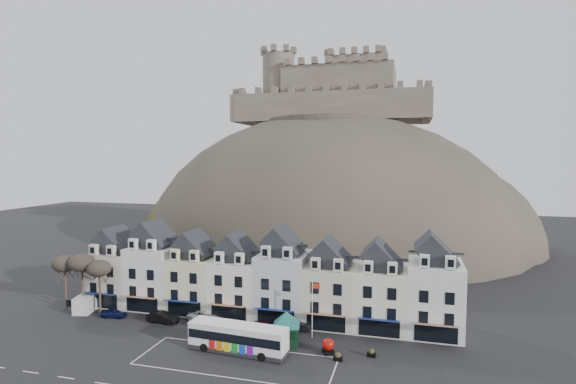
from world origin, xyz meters
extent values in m
plane|color=black|center=(0.00, 0.00, 0.00)|extent=(300.00, 300.00, 0.00)
cube|color=silver|center=(2.00, 1.25, 0.00)|extent=(22.00, 7.50, 0.01)
cube|color=beige|center=(-23.80, 16.00, 4.00)|extent=(6.80, 8.00, 8.00)
cube|color=black|center=(-23.80, 16.00, 9.20)|extent=(6.80, 5.76, 2.80)
cube|color=beige|center=(-25.30, 12.40, 8.90)|extent=(1.20, 0.80, 1.60)
cube|color=beige|center=(-22.30, 12.40, 8.90)|extent=(1.20, 0.80, 1.60)
cube|color=black|center=(-23.80, 11.97, 1.30)|extent=(5.10, 0.06, 2.20)
cube|color=navy|center=(-23.80, 11.30, 2.60)|extent=(5.10, 1.29, 0.43)
cube|color=white|center=(-17.00, 16.00, 4.60)|extent=(6.80, 8.00, 9.20)
cube|color=black|center=(-17.00, 16.00, 10.40)|extent=(6.80, 5.76, 2.80)
cube|color=white|center=(-18.50, 12.40, 10.10)|extent=(1.20, 0.80, 1.60)
cube|color=white|center=(-15.50, 12.40, 10.10)|extent=(1.20, 0.80, 1.60)
cube|color=black|center=(-17.00, 11.97, 1.30)|extent=(5.10, 0.06, 2.20)
cube|color=maroon|center=(-17.00, 11.30, 2.60)|extent=(5.10, 1.29, 0.43)
cube|color=#EEE8B8|center=(-10.20, 16.00, 4.00)|extent=(6.80, 8.00, 8.00)
cube|color=black|center=(-10.20, 16.00, 9.20)|extent=(6.80, 5.76, 2.80)
cube|color=#EEE8B8|center=(-11.70, 12.40, 8.90)|extent=(1.20, 0.80, 1.60)
cube|color=#EEE8B8|center=(-8.70, 12.40, 8.90)|extent=(1.20, 0.80, 1.60)
cube|color=black|center=(-10.20, 11.97, 1.30)|extent=(5.10, 0.06, 2.20)
cube|color=navy|center=(-10.20, 11.30, 2.60)|extent=(5.10, 1.29, 0.43)
cube|color=white|center=(-3.40, 16.00, 4.00)|extent=(6.80, 8.00, 8.00)
cube|color=black|center=(-3.40, 16.00, 9.20)|extent=(6.80, 5.76, 2.80)
cube|color=white|center=(-4.90, 12.40, 8.90)|extent=(1.20, 0.80, 1.60)
cube|color=white|center=(-1.90, 12.40, 8.90)|extent=(1.20, 0.80, 1.60)
cube|color=black|center=(-3.40, 11.97, 1.30)|extent=(5.10, 0.06, 2.20)
cube|color=maroon|center=(-3.40, 11.30, 2.60)|extent=(5.10, 1.29, 0.43)
cube|color=silver|center=(3.40, 16.00, 4.60)|extent=(6.80, 8.00, 9.20)
cube|color=black|center=(3.40, 16.00, 10.40)|extent=(6.80, 5.76, 2.80)
cube|color=silver|center=(1.90, 12.40, 10.10)|extent=(1.20, 0.80, 1.60)
cube|color=silver|center=(4.90, 12.40, 10.10)|extent=(1.20, 0.80, 1.60)
cube|color=black|center=(3.40, 11.97, 1.30)|extent=(5.10, 0.06, 2.20)
cube|color=navy|center=(3.40, 11.30, 2.60)|extent=(5.10, 1.29, 0.43)
cube|color=beige|center=(10.20, 16.00, 4.00)|extent=(6.80, 8.00, 8.00)
cube|color=black|center=(10.20, 16.00, 9.20)|extent=(6.80, 5.76, 2.80)
cube|color=beige|center=(8.70, 12.40, 8.90)|extent=(1.20, 0.80, 1.60)
cube|color=beige|center=(11.70, 12.40, 8.90)|extent=(1.20, 0.80, 1.60)
cube|color=black|center=(10.20, 11.97, 1.30)|extent=(5.10, 0.06, 2.20)
cube|color=maroon|center=(10.20, 11.30, 2.60)|extent=(5.10, 1.29, 0.43)
cube|color=white|center=(17.00, 16.00, 4.00)|extent=(6.80, 8.00, 8.00)
cube|color=black|center=(17.00, 16.00, 9.20)|extent=(6.80, 5.76, 2.80)
cube|color=white|center=(15.50, 12.40, 8.90)|extent=(1.20, 0.80, 1.60)
cube|color=white|center=(18.50, 12.40, 8.90)|extent=(1.20, 0.80, 1.60)
cube|color=black|center=(17.00, 11.97, 1.30)|extent=(5.10, 0.06, 2.20)
cube|color=navy|center=(17.00, 11.30, 2.60)|extent=(5.10, 1.29, 0.43)
cube|color=white|center=(23.80, 16.00, 4.60)|extent=(6.80, 8.00, 9.20)
cube|color=black|center=(23.80, 16.00, 10.40)|extent=(6.80, 5.76, 2.80)
cube|color=white|center=(22.30, 12.40, 10.10)|extent=(1.20, 0.80, 1.60)
cube|color=white|center=(25.30, 12.40, 10.10)|extent=(1.20, 0.80, 1.60)
cube|color=black|center=(23.80, 11.97, 1.30)|extent=(5.10, 0.06, 2.20)
cube|color=maroon|center=(23.80, 11.30, 2.60)|extent=(5.10, 1.29, 0.43)
ellipsoid|color=#3B352D|center=(0.00, 70.00, 0.00)|extent=(96.00, 76.00, 68.00)
ellipsoid|color=#2C3319|center=(-22.00, 64.00, 0.00)|extent=(52.00, 44.00, 42.00)
ellipsoid|color=#3B352D|center=(24.00, 74.00, 0.00)|extent=(56.00, 48.00, 46.00)
ellipsoid|color=#2C3319|center=(-4.00, 56.00, 0.00)|extent=(40.00, 28.00, 28.00)
ellipsoid|color=#3B352D|center=(10.00, 58.00, 0.00)|extent=(36.00, 28.00, 24.00)
cylinder|color=#3B352D|center=(0.00, 70.00, 31.00)|extent=(30.00, 30.00, 3.00)
cube|color=brown|center=(0.00, 66.00, 35.50)|extent=(48.00, 2.20, 7.00)
cube|color=brown|center=(0.00, 86.00, 35.50)|extent=(48.00, 2.20, 7.00)
cube|color=brown|center=(-24.00, 76.00, 35.50)|extent=(2.20, 22.00, 7.00)
cube|color=brown|center=(24.00, 76.00, 35.50)|extent=(2.20, 22.00, 7.00)
cube|color=brown|center=(2.00, 76.00, 41.00)|extent=(28.00, 18.00, 10.00)
cube|color=brown|center=(6.00, 78.00, 42.50)|extent=(14.00, 12.00, 13.00)
cylinder|color=brown|center=(-14.00, 72.00, 41.00)|extent=(8.40, 8.40, 18.00)
cylinder|color=silver|center=(6.00, 78.00, 51.50)|extent=(0.16, 0.16, 5.00)
cylinder|color=#3C3026|center=(-29.00, 10.50, 2.87)|extent=(0.32, 0.32, 5.74)
ellipsoid|color=#383028|center=(-29.00, 10.50, 6.97)|extent=(3.61, 3.61, 2.54)
cylinder|color=#3C3026|center=(-26.00, 10.50, 3.01)|extent=(0.32, 0.32, 6.02)
ellipsoid|color=#383028|center=(-26.00, 10.50, 7.31)|extent=(3.78, 3.78, 2.67)
cylinder|color=#3C3026|center=(-23.00, 10.50, 2.73)|extent=(0.32, 0.32, 5.46)
ellipsoid|color=#383028|center=(-23.00, 10.50, 6.63)|extent=(3.43, 3.43, 2.42)
cube|color=#262628|center=(1.37, 3.49, 0.38)|extent=(11.98, 3.61, 0.54)
cube|color=white|center=(1.37, 3.49, 1.94)|extent=(11.97, 3.55, 2.70)
cube|color=black|center=(1.37, 3.49, 2.09)|extent=(11.74, 3.62, 1.02)
cube|color=white|center=(1.37, 3.49, 3.17)|extent=(11.73, 3.43, 0.27)
cube|color=orange|center=(7.20, 3.05, 2.98)|extent=(0.16, 1.29, 0.30)
cylinder|color=black|center=(4.81, 2.02, 0.48)|extent=(1.05, 0.42, 1.03)
cylinder|color=black|center=(4.99, 4.44, 0.48)|extent=(1.05, 0.42, 1.03)
cylinder|color=black|center=(-2.49, 2.56, 0.48)|extent=(1.05, 0.42, 1.03)
cylinder|color=black|center=(-2.31, 4.98, 0.48)|extent=(1.05, 0.42, 1.03)
cube|color=black|center=(4.69, 8.07, 1.17)|extent=(0.17, 0.17, 2.34)
cube|color=black|center=(7.27, 8.62, 1.17)|extent=(0.17, 0.17, 2.34)
cube|color=black|center=(5.24, 5.49, 1.17)|extent=(0.17, 0.17, 2.34)
cube|color=black|center=(7.82, 6.04, 1.17)|extent=(0.17, 0.17, 2.34)
cube|color=black|center=(6.25, 7.05, 2.34)|extent=(3.83, 3.83, 0.12)
cone|color=#124F49|center=(6.25, 7.05, 3.22)|extent=(6.32, 6.32, 1.76)
cube|color=black|center=(11.59, 5.91, 0.23)|extent=(1.60, 1.60, 0.46)
sphere|color=#A60F09|center=(11.59, 5.91, 1.07)|extent=(1.45, 1.45, 1.45)
cylinder|color=silver|center=(8.82, 9.96, 3.62)|extent=(0.11, 0.11, 7.23)
cube|color=red|center=(9.32, 9.90, 6.69)|extent=(0.99, 0.14, 0.63)
cube|color=silver|center=(-25.66, 11.16, 1.21)|extent=(3.52, 5.68, 2.41)
cube|color=black|center=(-25.66, 11.16, 1.66)|extent=(2.14, 0.62, 1.03)
cube|color=black|center=(16.54, 6.33, 0.24)|extent=(1.02, 0.59, 0.49)
sphere|color=#2C3319|center=(16.54, 6.33, 0.63)|extent=(0.68, 0.68, 0.68)
cube|color=black|center=(13.00, 4.34, 0.24)|extent=(1.02, 0.60, 0.48)
sphere|color=#2C3319|center=(13.00, 4.34, 0.63)|extent=(0.67, 0.67, 0.67)
imported|color=#0B123B|center=(-20.00, 9.50, 0.62)|extent=(3.77, 1.92, 1.23)
imported|color=black|center=(-12.15, 9.50, 0.74)|extent=(4.56, 1.83, 1.47)
imported|color=#B1B5BA|center=(-7.07, 12.00, 0.66)|extent=(4.77, 2.42, 1.32)
imported|color=silver|center=(-4.40, 9.50, 0.72)|extent=(5.20, 2.79, 1.43)
imported|color=#540412|center=(2.81, 9.50, 0.76)|extent=(4.83, 3.37, 1.53)
imported|color=black|center=(6.00, 12.00, 0.78)|extent=(4.84, 2.03, 1.55)
camera|label=1|loc=(20.50, -44.07, 22.70)|focal=28.00mm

